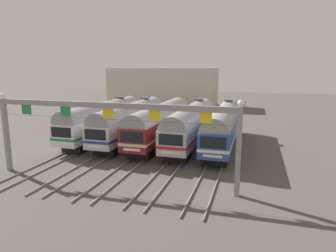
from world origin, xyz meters
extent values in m
plane|color=#4C4944|center=(0.00, 0.00, 0.00)|extent=(160.00, 160.00, 0.00)
cube|color=gray|center=(-8.39, 17.00, 0.07)|extent=(0.07, 70.00, 0.15)
cube|color=gray|center=(-6.95, 17.00, 0.07)|extent=(0.07, 70.00, 0.15)
cube|color=gray|center=(-4.55, 17.00, 0.07)|extent=(0.07, 70.00, 0.15)
cube|color=gray|center=(-3.12, 17.00, 0.07)|extent=(0.07, 70.00, 0.15)
cube|color=gray|center=(-0.72, 17.00, 0.07)|extent=(0.07, 70.00, 0.15)
cube|color=gray|center=(0.72, 17.00, 0.07)|extent=(0.07, 70.00, 0.15)
cube|color=gray|center=(3.12, 17.00, 0.07)|extent=(0.07, 70.00, 0.15)
cube|color=gray|center=(4.55, 17.00, 0.07)|extent=(0.07, 70.00, 0.15)
cube|color=gray|center=(6.95, 17.00, 0.07)|extent=(0.07, 70.00, 0.15)
cube|color=gray|center=(8.39, 17.00, 0.07)|extent=(0.07, 70.00, 0.15)
cube|color=white|center=(-7.67, 0.00, 2.23)|extent=(2.85, 18.00, 2.35)
cube|color=#198C4C|center=(-7.67, 0.00, 1.87)|extent=(2.88, 18.02, 0.28)
cylinder|color=gray|center=(-7.67, 0.00, 3.40)|extent=(2.74, 17.64, 2.74)
cube|color=black|center=(-7.67, -9.02, 2.70)|extent=(2.28, 0.06, 1.03)
cube|color=silver|center=(-7.67, -9.02, 1.47)|extent=(1.71, 0.05, 0.24)
cube|color=black|center=(-7.67, -6.30, 0.53)|extent=(2.28, 2.60, 1.05)
cube|color=black|center=(-7.67, 6.30, 0.53)|extent=(2.28, 2.60, 1.05)
cube|color=#4C4C51|center=(-7.67, 5.04, 4.95)|extent=(1.10, 1.10, 0.20)
cube|color=silver|center=(-3.84, 0.00, 2.23)|extent=(2.85, 18.00, 2.35)
cube|color=navy|center=(-3.84, 0.00, 1.87)|extent=(2.88, 18.02, 0.28)
cylinder|color=gray|center=(-3.84, 0.00, 3.40)|extent=(2.74, 17.64, 2.74)
cube|color=black|center=(-3.84, -9.02, 2.70)|extent=(2.28, 0.06, 1.03)
cube|color=silver|center=(-3.84, -9.02, 1.47)|extent=(1.71, 0.05, 0.24)
cube|color=black|center=(-3.84, -6.30, 0.53)|extent=(2.28, 2.60, 1.05)
cube|color=black|center=(-3.84, 6.30, 0.53)|extent=(2.28, 2.60, 1.05)
cube|color=#4C4C51|center=(-3.84, 5.04, 4.95)|extent=(1.10, 1.10, 0.20)
cube|color=maroon|center=(0.00, 0.00, 2.23)|extent=(2.85, 18.00, 2.35)
cube|color=beige|center=(0.00, 0.00, 1.87)|extent=(2.88, 18.02, 0.28)
cylinder|color=gray|center=(0.00, 0.00, 3.40)|extent=(2.74, 17.64, 2.74)
cube|color=black|center=(0.00, -9.02, 2.70)|extent=(2.28, 0.06, 1.03)
cube|color=silver|center=(0.00, -9.02, 1.47)|extent=(1.71, 0.05, 0.24)
cube|color=black|center=(0.00, -6.30, 0.53)|extent=(2.28, 2.60, 1.05)
cube|color=black|center=(0.00, 6.30, 0.53)|extent=(2.28, 2.60, 1.05)
cube|color=#B2B5BA|center=(3.84, 0.00, 2.23)|extent=(2.85, 18.00, 2.35)
cube|color=#B21E1E|center=(3.84, 0.00, 1.87)|extent=(2.88, 18.02, 0.28)
cylinder|color=gray|center=(3.84, 0.00, 3.40)|extent=(2.74, 17.64, 2.74)
cube|color=black|center=(3.84, -9.02, 2.70)|extent=(2.28, 0.06, 1.03)
cube|color=silver|center=(3.84, -9.02, 1.47)|extent=(1.71, 0.05, 0.24)
cube|color=black|center=(3.84, -6.30, 0.53)|extent=(2.28, 2.60, 1.05)
cube|color=black|center=(3.84, 6.30, 0.53)|extent=(2.28, 2.60, 1.05)
cube|color=#4C4C51|center=(3.84, 5.04, 4.95)|extent=(1.10, 1.10, 0.20)
cube|color=#284C9E|center=(7.67, 0.00, 2.23)|extent=(2.85, 18.00, 2.35)
cube|color=white|center=(7.67, 0.00, 1.87)|extent=(2.88, 18.02, 0.28)
cylinder|color=gray|center=(7.67, 0.00, 3.40)|extent=(2.74, 17.64, 2.74)
cube|color=black|center=(7.67, -9.02, 2.70)|extent=(2.28, 0.06, 1.03)
cube|color=silver|center=(7.67, -9.02, 1.47)|extent=(1.71, 0.05, 0.24)
cube|color=black|center=(7.67, -6.30, 0.53)|extent=(2.28, 2.60, 1.05)
cube|color=black|center=(7.67, 6.30, 0.53)|extent=(2.28, 2.60, 1.05)
cube|color=#4C4C51|center=(7.67, 5.04, 4.95)|extent=(1.10, 1.10, 0.20)
cube|color=gray|center=(-10.07, -13.50, 3.25)|extent=(0.36, 0.36, 6.50)
cube|color=gray|center=(10.07, -13.50, 3.25)|extent=(0.36, 0.36, 6.50)
cube|color=gray|center=(0.00, -13.50, 6.25)|extent=(20.14, 0.32, 0.44)
cube|color=#198C3F|center=(-7.67, -13.50, 5.63)|extent=(0.90, 0.08, 0.80)
cube|color=#198C3F|center=(-3.84, -13.50, 5.63)|extent=(0.90, 0.08, 0.80)
cube|color=yellow|center=(0.00, -13.50, 5.63)|extent=(0.90, 0.08, 0.80)
cube|color=yellow|center=(3.84, -13.50, 5.63)|extent=(0.90, 0.08, 0.80)
cube|color=yellow|center=(7.67, -13.50, 5.63)|extent=(0.90, 0.08, 0.80)
sphere|color=white|center=(-10.07, -13.50, 6.75)|extent=(0.44, 0.44, 0.44)
sphere|color=white|center=(10.07, -13.50, 6.75)|extent=(0.44, 0.44, 0.44)
cylinder|color=#3F382D|center=(0.00, -13.50, 5.15)|extent=(20.14, 0.03, 0.03)
cube|color=beige|center=(-10.59, 35.74, 4.48)|extent=(25.29, 10.00, 8.97)
camera|label=1|loc=(11.03, -34.72, 9.19)|focal=32.42mm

